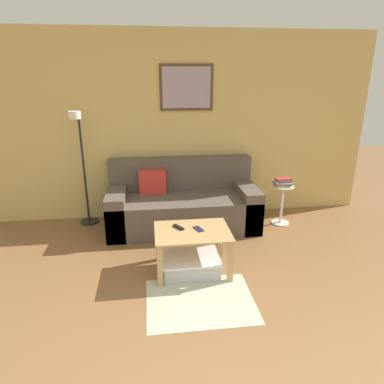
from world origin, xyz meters
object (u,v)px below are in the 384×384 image
(couch, at_px, (182,204))
(book_stack, at_px, (283,182))
(coffee_table, at_px, (192,239))
(cell_phone, at_px, (199,229))
(storage_bin, at_px, (191,264))
(floor_lamp, at_px, (82,163))
(remote_control, at_px, (179,227))
(side_table, at_px, (282,201))

(couch, bearing_deg, book_stack, -4.27)
(coffee_table, height_order, cell_phone, cell_phone)
(coffee_table, distance_m, storage_bin, 0.27)
(storage_bin, distance_m, floor_lamp, 2.02)
(floor_lamp, xyz_separation_m, cell_phone, (1.35, -1.29, -0.43))
(coffee_table, relative_size, remote_control, 5.15)
(coffee_table, bearing_deg, floor_lamp, 134.33)
(couch, xyz_separation_m, cell_phone, (0.06, -1.14, 0.16))
(book_stack, bearing_deg, side_table, -49.11)
(coffee_table, bearing_deg, storage_bin, -121.53)
(floor_lamp, height_order, book_stack, floor_lamp)
(storage_bin, relative_size, cell_phone, 4.24)
(couch, height_order, floor_lamp, floor_lamp)
(storage_bin, height_order, cell_phone, cell_phone)
(storage_bin, xyz_separation_m, remote_control, (-0.11, 0.11, 0.38))
(coffee_table, relative_size, side_table, 1.41)
(side_table, bearing_deg, storage_bin, -142.20)
(coffee_table, distance_m, floor_lamp, 1.91)
(floor_lamp, bearing_deg, coffee_table, -45.67)
(remote_control, distance_m, cell_phone, 0.21)
(storage_bin, bearing_deg, remote_control, 134.74)
(side_table, relative_size, book_stack, 2.17)
(side_table, bearing_deg, couch, 175.36)
(floor_lamp, xyz_separation_m, book_stack, (2.65, -0.26, -0.29))
(coffee_table, bearing_deg, side_table, 37.31)
(coffee_table, bearing_deg, couch, 89.57)
(couch, bearing_deg, cell_phone, -87.02)
(remote_control, bearing_deg, couch, 49.45)
(side_table, xyz_separation_m, remote_control, (-1.51, -0.97, 0.14))
(couch, distance_m, cell_phone, 1.15)
(couch, relative_size, book_stack, 7.80)
(book_stack, height_order, remote_control, book_stack)
(side_table, height_order, cell_phone, side_table)
(couch, xyz_separation_m, floor_lamp, (-1.29, 0.16, 0.59))
(storage_bin, distance_m, book_stack, 1.84)
(book_stack, distance_m, remote_control, 1.80)
(side_table, bearing_deg, cell_phone, -141.90)
(coffee_table, xyz_separation_m, storage_bin, (-0.02, -0.04, -0.27))
(side_table, xyz_separation_m, cell_phone, (-1.31, -1.03, 0.14))
(storage_bin, xyz_separation_m, side_table, (1.40, 1.08, 0.23))
(floor_lamp, bearing_deg, storage_bin, -46.93)
(storage_bin, bearing_deg, book_stack, 38.21)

